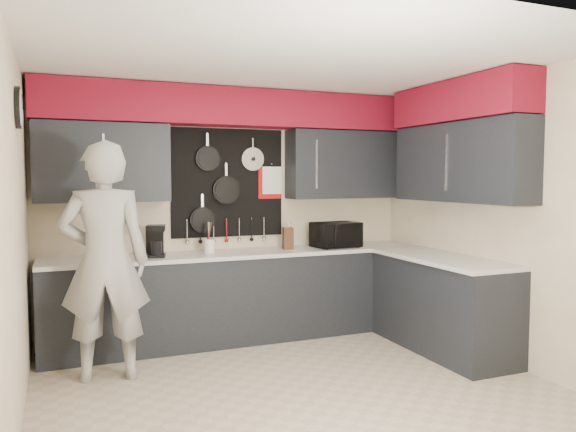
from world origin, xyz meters
name	(u,v)px	position (x,y,z in m)	size (l,w,h in m)	color
ground	(296,387)	(0.00, 0.00, 0.00)	(4.00, 4.00, 0.00)	#BAAB91
back_wall_assembly	(237,146)	(0.01, 1.60, 2.01)	(4.00, 0.36, 2.60)	beige
right_wall_assembly	(464,150)	(1.85, 0.26, 1.94)	(0.36, 3.50, 2.60)	beige
left_wall_assembly	(16,231)	(-1.99, 0.02, 1.33)	(0.05, 3.50, 2.60)	beige
base_cabinets	(297,298)	(0.49, 1.13, 0.46)	(3.95, 2.20, 0.92)	black
microwave	(336,235)	(1.07, 1.38, 1.06)	(0.49, 0.34, 0.27)	black
knife_block	(288,238)	(0.52, 1.44, 1.04)	(0.10, 0.10, 0.23)	#3E2213
utensil_crock	(209,246)	(-0.33, 1.45, 0.99)	(0.11, 0.11, 0.14)	white
coffee_maker	(156,240)	(-0.87, 1.40, 1.08)	(0.21, 0.24, 0.31)	black
person	(105,261)	(-1.39, 0.77, 0.99)	(0.72, 0.48, 1.98)	#ABABA9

